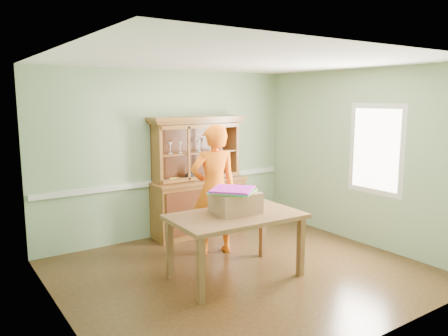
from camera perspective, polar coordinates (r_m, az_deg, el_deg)
floor at (r=5.89m, az=2.47°, el=-13.38°), size 4.50×4.50×0.00m
ceiling at (r=5.46m, az=2.67°, el=13.81°), size 4.50×4.50×0.00m
wall_back at (r=7.20m, az=-7.04°, el=1.84°), size 4.50×0.00×4.50m
wall_left at (r=4.56m, az=-20.73°, el=-2.90°), size 0.00×4.00×4.00m
wall_right at (r=7.09m, az=17.28°, el=1.38°), size 0.00×4.00×4.00m
wall_front at (r=4.13m, az=19.51°, el=-4.05°), size 4.50×0.00×4.50m
chair_rail at (r=7.25m, az=-6.88°, el=-1.71°), size 4.41×0.05×0.08m
framed_map at (r=4.82m, az=-21.48°, el=0.09°), size 0.03×0.60×0.46m
window_panel at (r=6.87m, az=19.19°, el=2.32°), size 0.03×0.96×1.36m
china_hutch at (r=7.31m, az=-3.34°, el=-3.23°), size 1.66×0.55×1.96m
dining_table at (r=5.51m, az=1.56°, el=-7.03°), size 1.67×1.05×0.82m
cardboard_box at (r=5.54m, az=1.51°, el=-4.51°), size 0.59×0.49×0.26m
kite_stack at (r=5.48m, az=1.16°, el=-2.94°), size 0.68×0.68×0.06m
person at (r=6.31m, az=-1.35°, el=-2.86°), size 0.78×0.61×1.89m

